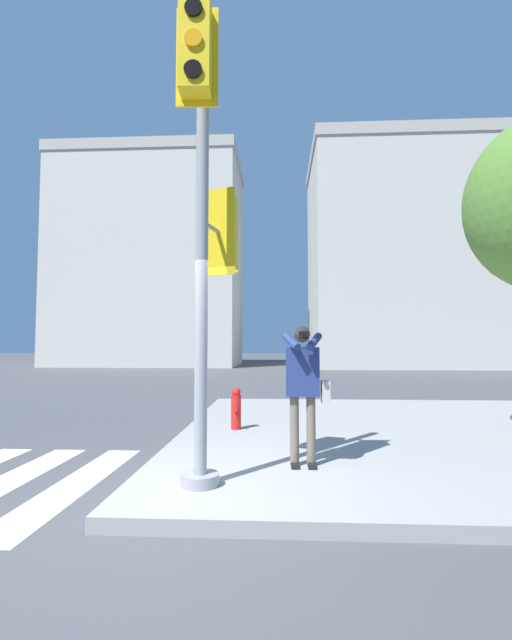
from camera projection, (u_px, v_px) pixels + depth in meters
ground_plane at (160, 513)px, 4.06m from camera, size 160.00×160.00×0.00m
sidewalk_corner at (416, 433)px, 7.37m from camera, size 8.00×8.00×0.15m
traffic_signal_pole at (207, 203)px, 4.58m from camera, size 0.53×1.40×5.06m
person_photographer at (304, 382)px, 5.18m from camera, size 0.58×0.54×1.68m
fire_hydrant at (236, 409)px, 7.39m from camera, size 0.17×0.23×0.71m
building_left at (151, 262)px, 34.44m from camera, size 14.25×8.45×16.60m
building_right at (408, 258)px, 32.23m from camera, size 14.56×9.69×16.32m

